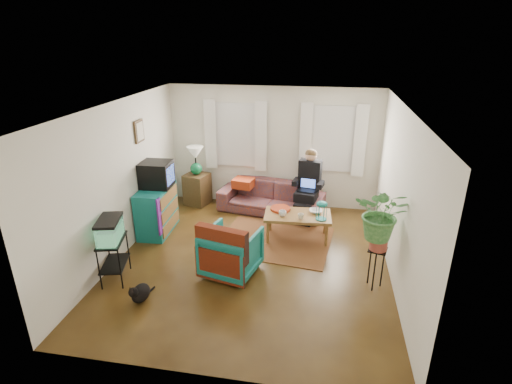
% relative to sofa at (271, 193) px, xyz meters
% --- Properties ---
extents(floor, '(4.50, 5.00, 0.01)m').
position_rel_sofa_xyz_m(floor, '(-0.04, -2.05, -0.43)').
color(floor, '#4F2B14').
rests_on(floor, ground).
extents(ceiling, '(4.50, 5.00, 0.01)m').
position_rel_sofa_xyz_m(ceiling, '(-0.04, -2.05, 2.17)').
color(ceiling, white).
rests_on(ceiling, wall_back).
extents(wall_back, '(4.50, 0.01, 2.60)m').
position_rel_sofa_xyz_m(wall_back, '(-0.04, 0.45, 0.87)').
color(wall_back, silver).
rests_on(wall_back, floor).
extents(wall_front, '(4.50, 0.01, 2.60)m').
position_rel_sofa_xyz_m(wall_front, '(-0.04, -4.55, 0.87)').
color(wall_front, silver).
rests_on(wall_front, floor).
extents(wall_left, '(0.01, 5.00, 2.60)m').
position_rel_sofa_xyz_m(wall_left, '(-2.29, -2.05, 0.87)').
color(wall_left, silver).
rests_on(wall_left, floor).
extents(wall_right, '(0.01, 5.00, 2.60)m').
position_rel_sofa_xyz_m(wall_right, '(2.21, -2.05, 0.87)').
color(wall_right, silver).
rests_on(wall_right, floor).
extents(window_left, '(1.08, 0.04, 1.38)m').
position_rel_sofa_xyz_m(window_left, '(-0.84, 0.43, 1.12)').
color(window_left, white).
rests_on(window_left, wall_back).
extents(window_right, '(1.08, 0.04, 1.38)m').
position_rel_sofa_xyz_m(window_right, '(1.21, 0.43, 1.12)').
color(window_right, white).
rests_on(window_right, wall_back).
extents(curtains_left, '(1.36, 0.06, 1.50)m').
position_rel_sofa_xyz_m(curtains_left, '(-0.84, 0.35, 1.12)').
color(curtains_left, white).
rests_on(curtains_left, wall_back).
extents(curtains_right, '(1.36, 0.06, 1.50)m').
position_rel_sofa_xyz_m(curtains_right, '(1.21, 0.35, 1.12)').
color(curtains_right, white).
rests_on(curtains_right, wall_back).
extents(picture_frame, '(0.04, 0.32, 0.40)m').
position_rel_sofa_xyz_m(picture_frame, '(-2.25, -1.20, 1.52)').
color(picture_frame, '#3D2616').
rests_on(picture_frame, wall_left).
extents(area_rug, '(2.18, 1.83, 0.01)m').
position_rel_sofa_xyz_m(area_rug, '(0.26, -1.28, -0.42)').
color(area_rug, maroon).
rests_on(area_rug, floor).
extents(sofa, '(2.32, 1.25, 0.86)m').
position_rel_sofa_xyz_m(sofa, '(0.00, 0.00, 0.00)').
color(sofa, brown).
rests_on(sofa, floor).
extents(seated_person, '(0.66, 0.77, 1.31)m').
position_rel_sofa_xyz_m(seated_person, '(0.78, -0.14, 0.23)').
color(seated_person, black).
rests_on(seated_person, sofa).
extents(side_table, '(0.59, 0.59, 0.70)m').
position_rel_sofa_xyz_m(side_table, '(-1.69, 0.14, -0.08)').
color(side_table, '#372714').
rests_on(side_table, floor).
extents(table_lamp, '(0.44, 0.44, 0.64)m').
position_rel_sofa_xyz_m(table_lamp, '(-1.69, 0.14, 0.57)').
color(table_lamp, white).
rests_on(table_lamp, side_table).
extents(dresser, '(0.54, 1.02, 0.90)m').
position_rel_sofa_xyz_m(dresser, '(-2.03, -1.30, 0.02)').
color(dresser, '#126971').
rests_on(dresser, floor).
extents(crt_tv, '(0.57, 0.52, 0.48)m').
position_rel_sofa_xyz_m(crt_tv, '(-2.01, -1.19, 0.71)').
color(crt_tv, black).
rests_on(crt_tv, dresser).
extents(aquarium_stand, '(0.48, 0.68, 0.69)m').
position_rel_sofa_xyz_m(aquarium_stand, '(-2.04, -2.94, -0.09)').
color(aquarium_stand, black).
rests_on(aquarium_stand, floor).
extents(aquarium, '(0.44, 0.62, 0.36)m').
position_rel_sofa_xyz_m(aquarium, '(-2.04, -2.94, 0.44)').
color(aquarium, '#7FD899').
rests_on(aquarium, aquarium_stand).
extents(black_cat, '(0.31, 0.41, 0.31)m').
position_rel_sofa_xyz_m(black_cat, '(-1.41, -3.40, -0.28)').
color(black_cat, black).
rests_on(black_cat, floor).
extents(armchair, '(0.96, 0.92, 0.83)m').
position_rel_sofa_xyz_m(armchair, '(-0.30, -2.44, -0.02)').
color(armchair, '#137273').
rests_on(armchair, floor).
extents(serape_throw, '(0.85, 0.38, 0.68)m').
position_rel_sofa_xyz_m(serape_throw, '(-0.37, -2.76, 0.16)').
color(serape_throw, '#9E0A0A').
rests_on(serape_throw, armchair).
extents(coffee_table, '(1.25, 0.73, 0.50)m').
position_rel_sofa_xyz_m(coffee_table, '(0.65, -1.13, -0.18)').
color(coffee_table, brown).
rests_on(coffee_table, floor).
extents(cup_a, '(0.14, 0.14, 0.11)m').
position_rel_sofa_xyz_m(cup_a, '(0.38, -1.26, 0.12)').
color(cup_a, white).
rests_on(cup_a, coffee_table).
extents(cup_b, '(0.12, 0.12, 0.10)m').
position_rel_sofa_xyz_m(cup_b, '(0.72, -1.32, 0.12)').
color(cup_b, beige).
rests_on(cup_b, coffee_table).
extents(bowl, '(0.25, 0.25, 0.06)m').
position_rel_sofa_xyz_m(bowl, '(0.97, -1.00, 0.10)').
color(bowl, white).
rests_on(bowl, coffee_table).
extents(snack_tray, '(0.40, 0.40, 0.04)m').
position_rel_sofa_xyz_m(snack_tray, '(0.31, -0.98, 0.09)').
color(snack_tray, '#B21414').
rests_on(snack_tray, coffee_table).
extents(birdcage, '(0.21, 0.21, 0.35)m').
position_rel_sofa_xyz_m(birdcage, '(1.08, -1.27, 0.24)').
color(birdcage, '#115B6B').
rests_on(birdcage, coffee_table).
extents(plant_stand, '(0.34, 0.34, 0.65)m').
position_rel_sofa_xyz_m(plant_stand, '(1.92, -2.46, -0.11)').
color(plant_stand, black).
rests_on(plant_stand, floor).
extents(potted_plant, '(0.88, 0.81, 0.83)m').
position_rel_sofa_xyz_m(potted_plant, '(1.92, -2.46, 0.67)').
color(potted_plant, '#599947').
rests_on(potted_plant, plant_stand).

